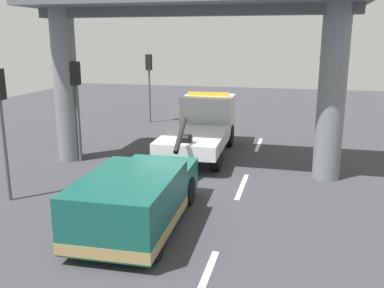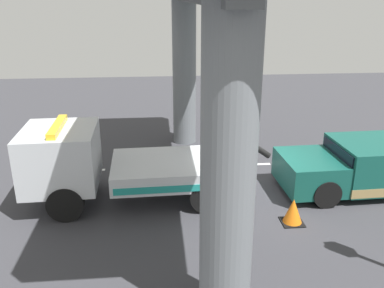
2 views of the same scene
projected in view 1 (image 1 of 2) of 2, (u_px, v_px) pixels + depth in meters
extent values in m
cube|color=#38383D|center=(177.00, 182.00, 14.98)|extent=(60.00, 40.00, 0.10)
cube|color=silver|center=(204.00, 281.00, 8.78)|extent=(2.60, 0.16, 0.01)
cube|color=silver|center=(242.00, 186.00, 14.43)|extent=(2.60, 0.16, 0.01)
cube|color=silver|center=(259.00, 145.00, 20.08)|extent=(2.60, 0.16, 0.01)
cube|color=silver|center=(194.00, 141.00, 16.87)|extent=(3.91, 2.52, 0.55)
cube|color=silver|center=(208.00, 113.00, 19.89)|extent=(2.12, 2.37, 1.65)
cube|color=black|center=(211.00, 104.00, 20.38)|extent=(0.13, 2.21, 0.66)
cube|color=teal|center=(164.00, 141.00, 17.13)|extent=(3.65, 0.13, 0.20)
cylinder|color=black|center=(180.00, 135.00, 14.61)|extent=(1.42, 0.22, 1.07)
cylinder|color=black|center=(186.00, 139.00, 15.46)|extent=(0.37, 0.46, 0.36)
cube|color=yellow|center=(209.00, 94.00, 19.67)|extent=(0.30, 1.93, 0.16)
cylinder|color=black|center=(186.00, 133.00, 20.15)|extent=(1.01, 0.35, 1.00)
cylinder|color=black|center=(229.00, 136.00, 19.72)|extent=(1.01, 0.35, 1.00)
cylinder|color=black|center=(163.00, 155.00, 16.45)|extent=(1.01, 0.35, 1.00)
cylinder|color=black|center=(216.00, 158.00, 16.03)|extent=(1.01, 0.35, 1.00)
cube|color=#145147|center=(129.00, 203.00, 10.57)|extent=(3.52, 2.31, 1.35)
cube|color=#145147|center=(159.00, 178.00, 13.08)|extent=(1.79, 2.16, 0.95)
cube|color=black|center=(150.00, 171.00, 12.16)|extent=(0.12, 1.94, 0.59)
cube|color=#9E8451|center=(129.00, 221.00, 10.69)|extent=(3.54, 2.32, 0.28)
cylinder|color=black|center=(128.00, 186.00, 13.20)|extent=(0.85, 0.31, 0.84)
cylinder|color=black|center=(188.00, 191.00, 12.81)|extent=(0.85, 0.31, 0.84)
cylinder|color=black|center=(77.00, 234.00, 9.98)|extent=(0.85, 0.31, 0.84)
cylinder|color=black|center=(155.00, 242.00, 9.59)|extent=(0.85, 0.31, 0.84)
cylinder|color=slate|center=(66.00, 87.00, 16.99)|extent=(0.95, 0.95, 6.01)
cylinder|color=slate|center=(332.00, 95.00, 14.60)|extent=(0.95, 0.95, 6.01)
cube|color=#4A4E52|center=(189.00, 11.00, 15.11)|extent=(0.50, 11.77, 0.36)
cylinder|color=#515456|center=(5.00, 151.00, 12.84)|extent=(0.12, 0.12, 3.14)
sphere|color=#360605|center=(0.00, 73.00, 12.43)|extent=(0.18, 0.18, 0.18)
sphere|color=gold|center=(1.00, 84.00, 12.50)|extent=(0.18, 0.18, 0.18)
sphere|color=black|center=(2.00, 94.00, 12.57)|extent=(0.18, 0.18, 0.18)
cylinder|color=#515456|center=(79.00, 124.00, 17.08)|extent=(0.12, 0.12, 3.11)
cube|color=black|center=(75.00, 73.00, 16.59)|extent=(0.28, 0.32, 0.90)
sphere|color=red|center=(77.00, 65.00, 16.67)|extent=(0.18, 0.18, 0.18)
sphere|color=#3A2D06|center=(77.00, 73.00, 16.74)|extent=(0.18, 0.18, 0.18)
sphere|color=black|center=(78.00, 81.00, 16.81)|extent=(0.18, 0.18, 0.18)
cylinder|color=#515456|center=(150.00, 97.00, 25.08)|extent=(0.12, 0.12, 3.09)
cube|color=black|center=(149.00, 62.00, 24.60)|extent=(0.28, 0.32, 0.90)
sphere|color=#360605|center=(150.00, 57.00, 24.68)|extent=(0.18, 0.18, 0.18)
sphere|color=gold|center=(150.00, 62.00, 24.75)|extent=(0.18, 0.18, 0.18)
sphere|color=black|center=(150.00, 67.00, 24.82)|extent=(0.18, 0.18, 0.18)
cone|color=orange|center=(121.00, 174.00, 14.57)|extent=(0.54, 0.54, 0.71)
cube|color=black|center=(121.00, 184.00, 14.66)|extent=(0.59, 0.59, 0.03)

